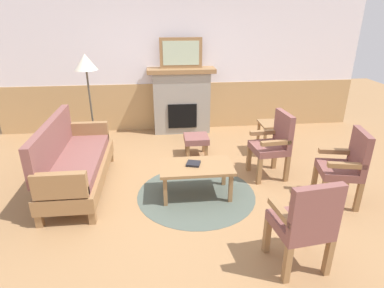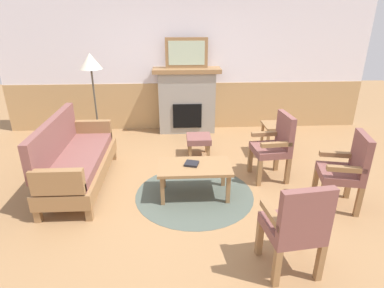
{
  "view_description": "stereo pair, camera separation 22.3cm",
  "coord_description": "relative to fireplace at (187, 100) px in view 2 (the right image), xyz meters",
  "views": [
    {
      "loc": [
        -0.44,
        -3.86,
        2.34
      ],
      "look_at": [
        0.0,
        0.35,
        0.55
      ],
      "focal_mm": 30.16,
      "sensor_mm": 36.0,
      "label": 1
    },
    {
      "loc": [
        -0.22,
        -3.87,
        2.34
      ],
      "look_at": [
        0.0,
        0.35,
        0.55
      ],
      "focal_mm": 30.16,
      "sensor_mm": 36.0,
      "label": 2
    }
  ],
  "objects": [
    {
      "name": "floor_lamp_by_couch",
      "position": [
        -1.58,
        -0.88,
        0.8
      ],
      "size": [
        0.36,
        0.36,
        1.68
      ],
      "color": "#332D28",
      "rests_on": "ground_plane"
    },
    {
      "name": "side_table",
      "position": [
        1.46,
        -1.23,
        -0.22
      ],
      "size": [
        0.44,
        0.44,
        0.55
      ],
      "color": "olive",
      "rests_on": "ground_plane"
    },
    {
      "name": "ground_plane",
      "position": [
        0.0,
        -2.35,
        -0.65
      ],
      "size": [
        14.0,
        14.0,
        0.0
      ],
      "primitive_type": "plane",
      "color": "#997047"
    },
    {
      "name": "coffee_table",
      "position": [
        0.01,
        -2.46,
        -0.27
      ],
      "size": [
        0.96,
        0.56,
        0.44
      ],
      "color": "olive",
      "rests_on": "ground_plane"
    },
    {
      "name": "book_on_table",
      "position": [
        -0.03,
        -2.43,
        -0.2
      ],
      "size": [
        0.21,
        0.21,
        0.03
      ],
      "primitive_type": "cube",
      "rotation": [
        0.0,
        0.0,
        -0.29
      ],
      "color": "black",
      "rests_on": "coffee_table"
    },
    {
      "name": "armchair_near_fireplace",
      "position": [
        1.86,
        -2.81,
        -0.11
      ],
      "size": [
        0.57,
        0.57,
        0.98
      ],
      "color": "olive",
      "rests_on": "ground_plane"
    },
    {
      "name": "fireplace",
      "position": [
        0.0,
        0.0,
        0.0
      ],
      "size": [
        1.3,
        0.44,
        1.28
      ],
      "color": "gray",
      "rests_on": "ground_plane"
    },
    {
      "name": "armchair_by_window_left",
      "position": [
        1.2,
        -2.03,
        -0.11
      ],
      "size": [
        0.52,
        0.52,
        0.98
      ],
      "color": "olive",
      "rests_on": "ground_plane"
    },
    {
      "name": "footstool",
      "position": [
        0.15,
        -1.22,
        -0.37
      ],
      "size": [
        0.4,
        0.4,
        0.36
      ],
      "color": "olive",
      "rests_on": "ground_plane"
    },
    {
      "name": "couch",
      "position": [
        -1.62,
        -2.12,
        -0.26
      ],
      "size": [
        0.7,
        1.8,
        0.98
      ],
      "color": "olive",
      "rests_on": "ground_plane"
    },
    {
      "name": "framed_picture",
      "position": [
        0.0,
        0.0,
        0.91
      ],
      "size": [
        0.8,
        0.04,
        0.56
      ],
      "color": "olive",
      "rests_on": "fireplace"
    },
    {
      "name": "wall_back",
      "position": [
        0.0,
        0.25,
        0.66
      ],
      "size": [
        7.2,
        0.14,
        2.7
      ],
      "color": "white",
      "rests_on": "ground_plane"
    },
    {
      "name": "armchair_front_left",
      "position": [
        0.84,
        -3.89,
        -0.11
      ],
      "size": [
        0.54,
        0.54,
        0.98
      ],
      "color": "olive",
      "rests_on": "ground_plane"
    },
    {
      "name": "round_rug",
      "position": [
        0.01,
        -2.46,
        -0.65
      ],
      "size": [
        1.6,
        1.6,
        0.01
      ],
      "primitive_type": "cylinder",
      "color": "#4C564C",
      "rests_on": "ground_plane"
    }
  ]
}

